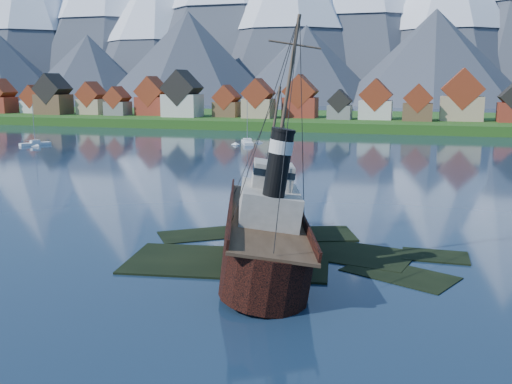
# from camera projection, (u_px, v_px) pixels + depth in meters

# --- Properties ---
(ground) EXTENTS (1400.00, 1400.00, 0.00)m
(ground) POSITION_uv_depth(u_px,v_px,m) (266.00, 259.00, 52.32)
(ground) COLOR #15273D
(ground) RESTS_ON ground
(shoal) EXTENTS (31.71, 21.24, 1.14)m
(shoal) POSITION_uv_depth(u_px,v_px,m) (290.00, 257.00, 53.93)
(shoal) COLOR black
(shoal) RESTS_ON ground
(shore_bank) EXTENTS (600.00, 80.00, 3.20)m
(shore_bank) POSITION_uv_depth(u_px,v_px,m) (384.00, 125.00, 212.70)
(shore_bank) COLOR #184212
(shore_bank) RESTS_ON ground
(seawall) EXTENTS (600.00, 2.50, 2.00)m
(seawall) POSITION_uv_depth(u_px,v_px,m) (376.00, 134.00, 176.85)
(seawall) COLOR #3F3D38
(seawall) RESTS_ON ground
(town) EXTENTS (250.96, 16.69, 17.30)m
(town) POSITION_uv_depth(u_px,v_px,m) (287.00, 101.00, 203.13)
(town) COLOR maroon
(town) RESTS_ON ground
(tugboat_wreck) EXTENTS (6.64, 28.62, 22.68)m
(tugboat_wreck) POSITION_uv_depth(u_px,v_px,m) (263.00, 227.00, 52.34)
(tugboat_wreck) COLOR black
(tugboat_wreck) RESTS_ON ground
(sailboat_b) EXTENTS (5.74, 7.37, 10.98)m
(sailboat_b) POSITION_uv_depth(u_px,v_px,m) (35.00, 144.00, 144.83)
(sailboat_b) COLOR silver
(sailboat_b) RESTS_ON ground
(sailboat_c) EXTENTS (5.64, 9.32, 11.79)m
(sailboat_c) POSITION_uv_depth(u_px,v_px,m) (247.00, 143.00, 147.66)
(sailboat_c) COLOR silver
(sailboat_c) RESTS_ON ground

